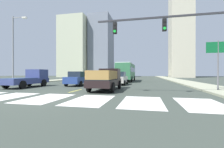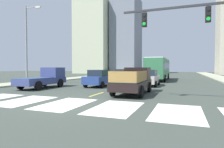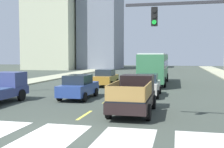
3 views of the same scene
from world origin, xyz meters
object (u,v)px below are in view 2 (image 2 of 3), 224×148
object	(u,v)px
sedan_mid	(149,78)
sedan_far	(123,75)
pickup_dark	(45,78)
sedan_near_left	(99,78)
city_bus	(158,68)
pickup_stakebed	(134,81)
streetlight_left	(27,41)

from	to	relation	value
sedan_mid	sedan_far	distance (m)	7.90
pickup_dark	sedan_far	size ratio (longest dim) A/B	1.18
pickup_dark	sedan_near_left	xyz separation A→B (m)	(4.43, 2.93, -0.06)
sedan_near_left	city_bus	bearing A→B (deg)	66.24
sedan_mid	pickup_dark	bearing A→B (deg)	-150.22
sedan_mid	sedan_far	bearing A→B (deg)	126.73
sedan_mid	sedan_far	size ratio (longest dim) A/B	1.00
sedan_mid	sedan_near_left	bearing A→B (deg)	-153.16
sedan_far	sedan_near_left	bearing A→B (deg)	-88.99
pickup_dark	city_bus	xyz separation A→B (m)	(8.95, 14.70, 1.03)
pickup_stakebed	streetlight_left	size ratio (longest dim) A/B	0.58
pickup_dark	sedan_near_left	size ratio (longest dim) A/B	1.18
sedan_far	city_bus	bearing A→B (deg)	33.15
city_bus	pickup_dark	bearing A→B (deg)	-119.16
sedan_near_left	sedan_mid	xyz separation A→B (m)	(4.66, 2.44, 0.00)
city_bus	sedan_near_left	world-z (taller)	city_bus
pickup_stakebed	city_bus	distance (m)	15.73
pickup_dark	city_bus	size ratio (longest dim) A/B	0.48
pickup_dark	sedan_mid	size ratio (longest dim) A/B	1.18
city_bus	sedan_near_left	distance (m)	12.65
sedan_mid	streetlight_left	bearing A→B (deg)	-168.12
sedan_mid	streetlight_left	xyz separation A→B (m)	(-13.48, -3.04, 4.11)
city_bus	sedan_mid	xyz separation A→B (m)	(0.15, -9.32, -1.09)
pickup_dark	sedan_mid	distance (m)	10.56
sedan_mid	streetlight_left	distance (m)	14.41
city_bus	pickup_stakebed	bearing A→B (deg)	-87.39
sedan_near_left	streetlight_left	bearing A→B (deg)	-178.91
city_bus	sedan_near_left	bearing A→B (deg)	-108.84
pickup_stakebed	sedan_mid	size ratio (longest dim) A/B	1.18
pickup_dark	sedan_mid	bearing A→B (deg)	27.45
pickup_stakebed	sedan_far	distance (m)	13.53
pickup_stakebed	streetlight_left	distance (m)	14.44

